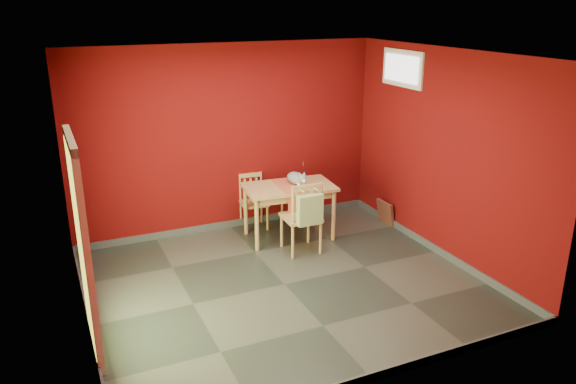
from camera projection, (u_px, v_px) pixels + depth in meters
name	position (u px, v px, depth m)	size (l,w,h in m)	color
ground	(284.00, 284.00, 6.75)	(4.50, 4.50, 0.00)	#2D342D
room_shell	(284.00, 281.00, 6.74)	(4.50, 4.50, 4.50)	#5B0909
doorway	(82.00, 242.00, 5.17)	(0.06, 1.01, 2.13)	#B7D838
window	(402.00, 68.00, 7.72)	(0.05, 0.90, 0.50)	white
outlet_plate	(325.00, 194.00, 8.99)	(0.08, 0.01, 0.12)	silver
dining_table	(289.00, 192.00, 7.89)	(1.31, 0.85, 0.78)	tan
table_runner	(293.00, 192.00, 7.78)	(0.40, 0.72, 0.35)	#BB4E35
chair_far_left	(253.00, 201.00, 8.35)	(0.42, 0.42, 0.81)	tan
chair_far_right	(292.00, 190.00, 8.67)	(0.52, 0.52, 0.88)	tan
chair_near	(302.00, 216.00, 7.47)	(0.49, 0.49, 1.01)	tan
tote_bag	(310.00, 210.00, 7.21)	(0.34, 0.20, 0.47)	#91A96C
cat	(296.00, 176.00, 7.91)	(0.24, 0.45, 0.23)	slate
picture_frame	(385.00, 213.00, 8.53)	(0.13, 0.37, 0.36)	brown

